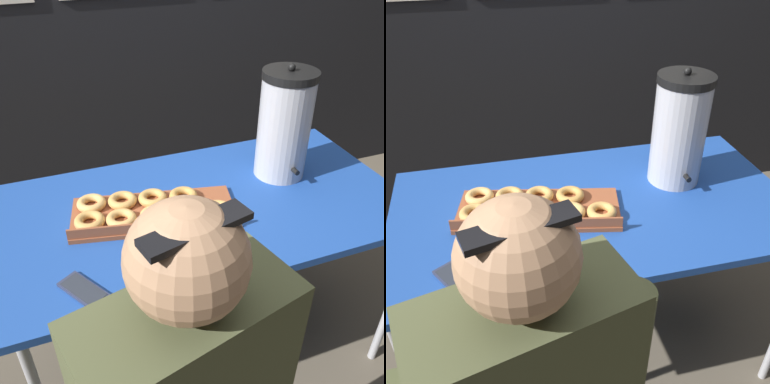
# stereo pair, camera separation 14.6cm
# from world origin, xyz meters

# --- Properties ---
(ground_plane) EXTENTS (12.00, 12.00, 0.00)m
(ground_plane) POSITION_xyz_m (0.00, 0.00, 0.00)
(ground_plane) COLOR brown
(folding_table) EXTENTS (1.40, 0.76, 0.77)m
(folding_table) POSITION_xyz_m (0.00, 0.00, 0.72)
(folding_table) COLOR #1E479E
(folding_table) RESTS_ON ground
(donut_box) EXTENTS (0.59, 0.34, 0.05)m
(donut_box) POSITION_xyz_m (-0.21, 0.00, 0.79)
(donut_box) COLOR brown
(donut_box) RESTS_ON folding_table
(coffee_urn) EXTENTS (0.20, 0.22, 0.43)m
(coffee_urn) POSITION_xyz_m (0.34, 0.09, 0.97)
(coffee_urn) COLOR #B7B7BC
(coffee_urn) RESTS_ON folding_table
(cell_phone) EXTENTS (0.13, 0.16, 0.01)m
(cell_phone) POSITION_xyz_m (-0.48, -0.27, 0.77)
(cell_phone) COLOR #2D334C
(cell_phone) RESTS_ON folding_table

